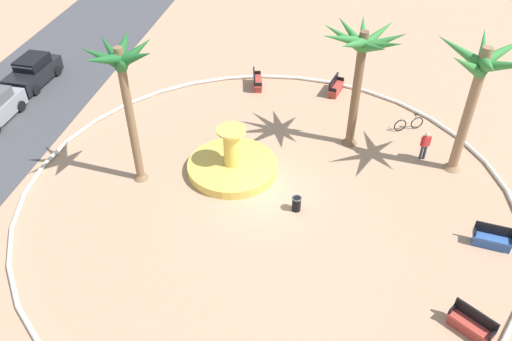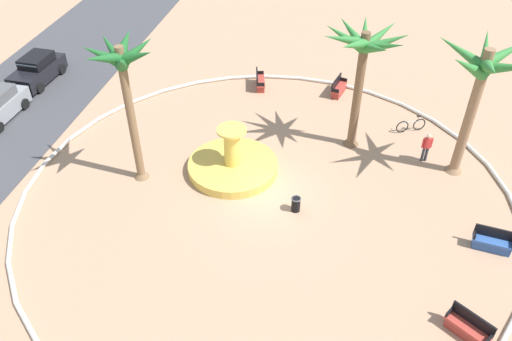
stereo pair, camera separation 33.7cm
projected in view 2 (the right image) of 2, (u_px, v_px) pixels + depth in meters
name	position (u px, v px, depth m)	size (l,w,h in m)	color
ground_plane	(266.00, 195.00, 24.00)	(80.00, 80.00, 0.00)	tan
plaza_curb	(266.00, 193.00, 23.93)	(22.75, 22.75, 0.20)	silver
fountain	(233.00, 165.00, 25.21)	(4.42, 4.42, 2.45)	gold
palm_tree_near_fountain	(481.00, 81.00, 22.23)	(4.46, 4.21, 6.74)	#8E6B4C
palm_tree_by_curb	(363.00, 54.00, 23.93)	(4.00, 4.09, 6.49)	brown
palm_tree_mid_plaza	(123.00, 75.00, 21.58)	(3.23, 3.26, 7.10)	brown
bench_east	(492.00, 243.00, 21.13)	(0.74, 1.66, 1.00)	#335BA8
bench_west	(260.00, 82.00, 31.61)	(1.67, 0.84, 1.00)	#B73D33
bench_north	(339.00, 89.00, 30.99)	(1.67, 0.88, 1.00)	#B73D33
bench_southeast	(468.00, 329.00, 17.95)	(1.34, 1.59, 1.00)	#B73D33
trash_bin	(296.00, 204.00, 22.92)	(0.46, 0.46, 0.73)	black
bicycle_red_frame	(411.00, 125.00, 27.84)	(0.78, 1.59, 0.94)	black
person_cyclist_helmet	(427.00, 146.00, 25.47)	(0.29, 0.51, 1.61)	#33333D
parked_car_third	(37.00, 70.00, 31.94)	(4.07, 2.06, 1.67)	black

